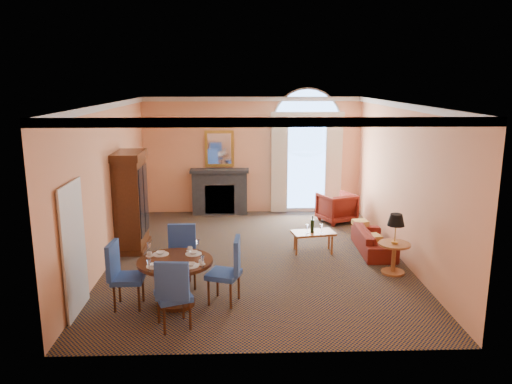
{
  "coord_description": "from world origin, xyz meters",
  "views": [
    {
      "loc": [
        -0.34,
        -9.91,
        3.66
      ],
      "look_at": [
        0.0,
        0.5,
        1.3
      ],
      "focal_mm": 35.0,
      "sensor_mm": 36.0,
      "label": 1
    }
  ],
  "objects_px": {
    "coffee_table": "(313,233)",
    "side_table": "(395,237)",
    "dining_table": "(175,272)",
    "armoire": "(131,203)",
    "sofa": "(374,241)",
    "armchair": "(336,207)"
  },
  "relations": [
    {
      "from": "side_table",
      "to": "armchair",
      "type": "bearing_deg",
      "value": 96.73
    },
    {
      "from": "armchair",
      "to": "side_table",
      "type": "relative_size",
      "value": 0.73
    },
    {
      "from": "armchair",
      "to": "side_table",
      "type": "bearing_deg",
      "value": 73.67
    },
    {
      "from": "dining_table",
      "to": "side_table",
      "type": "height_order",
      "value": "side_table"
    },
    {
      "from": "armoire",
      "to": "side_table",
      "type": "distance_m",
      "value": 5.57
    },
    {
      "from": "coffee_table",
      "to": "side_table",
      "type": "xyz_separation_m",
      "value": [
        1.37,
        -1.25,
        0.3
      ]
    },
    {
      "from": "armoire",
      "to": "side_table",
      "type": "height_order",
      "value": "armoire"
    },
    {
      "from": "dining_table",
      "to": "coffee_table",
      "type": "height_order",
      "value": "dining_table"
    },
    {
      "from": "armoire",
      "to": "dining_table",
      "type": "relative_size",
      "value": 1.74
    },
    {
      "from": "coffee_table",
      "to": "sofa",
      "type": "bearing_deg",
      "value": -10.76
    },
    {
      "from": "armoire",
      "to": "armchair",
      "type": "height_order",
      "value": "armoire"
    },
    {
      "from": "armchair",
      "to": "side_table",
      "type": "height_order",
      "value": "side_table"
    },
    {
      "from": "armoire",
      "to": "sofa",
      "type": "relative_size",
      "value": 1.29
    },
    {
      "from": "armchair",
      "to": "dining_table",
      "type": "bearing_deg",
      "value": 30.23
    },
    {
      "from": "dining_table",
      "to": "armoire",
      "type": "bearing_deg",
      "value": 114.48
    },
    {
      "from": "coffee_table",
      "to": "side_table",
      "type": "distance_m",
      "value": 1.88
    },
    {
      "from": "dining_table",
      "to": "side_table",
      "type": "relative_size",
      "value": 1.07
    },
    {
      "from": "sofa",
      "to": "armchair",
      "type": "xyz_separation_m",
      "value": [
        -0.37,
        2.33,
        0.14
      ]
    },
    {
      "from": "armoire",
      "to": "sofa",
      "type": "bearing_deg",
      "value": -4.14
    },
    {
      "from": "armchair",
      "to": "side_table",
      "type": "xyz_separation_m",
      "value": [
        0.42,
        -3.57,
        0.34
      ]
    },
    {
      "from": "sofa",
      "to": "armchair",
      "type": "distance_m",
      "value": 2.36
    },
    {
      "from": "sofa",
      "to": "coffee_table",
      "type": "bearing_deg",
      "value": 90.86
    }
  ]
}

